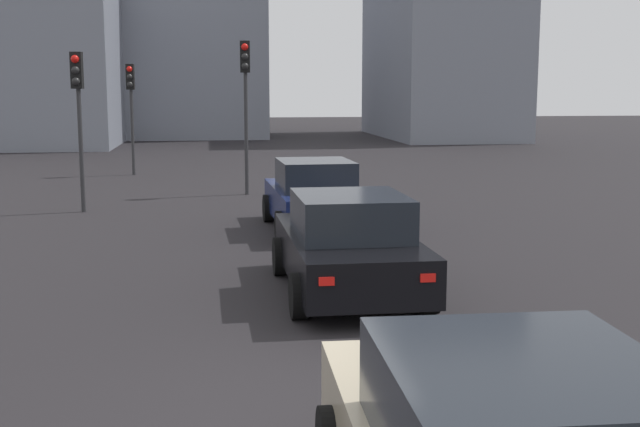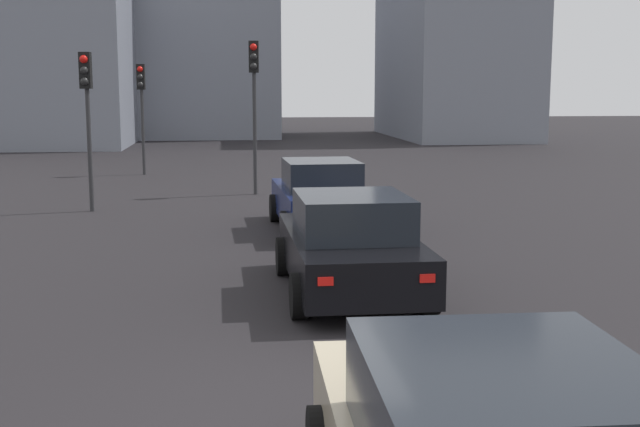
{
  "view_description": "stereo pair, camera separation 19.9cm",
  "coord_description": "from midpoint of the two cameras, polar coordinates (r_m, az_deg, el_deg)",
  "views": [
    {
      "loc": [
        -7.34,
        0.45,
        3.11
      ],
      "look_at": [
        3.18,
        -0.96,
        1.47
      ],
      "focal_mm": 45.62,
      "sensor_mm": 36.0,
      "label": 1
    },
    {
      "loc": [
        -7.37,
        0.25,
        3.11
      ],
      "look_at": [
        3.18,
        -0.96,
        1.47
      ],
      "focal_mm": 45.62,
      "sensor_mm": 36.0,
      "label": 2
    }
  ],
  "objects": [
    {
      "name": "traffic_light_far_left",
      "position": [
        23.83,
        -4.4,
        8.95
      ],
      "size": [
        0.32,
        0.3,
        4.45
      ],
      "rotation": [
        0.0,
        0.0,
        3.05
      ],
      "color": "#2D2D30",
      "rests_on": "ground_plane"
    },
    {
      "name": "traffic_light_near_right",
      "position": [
        29.96,
        -12.23,
        8.1
      ],
      "size": [
        0.32,
        0.3,
        3.95
      ],
      "rotation": [
        0.0,
        0.0,
        3.05
      ],
      "color": "#2D2D30",
      "rests_on": "ground_plane"
    },
    {
      "name": "car_black_left_second",
      "position": [
        12.33,
        2.59,
        -2.27
      ],
      "size": [
        4.33,
        2.07,
        1.55
      ],
      "rotation": [
        0.0,
        0.0,
        0.01
      ],
      "color": "black",
      "rests_on": "ground_plane"
    },
    {
      "name": "building_facade_left",
      "position": [
        53.09,
        9.4,
        13.3
      ],
      "size": [
        14.62,
        7.19,
        14.77
      ],
      "primitive_type": "cube",
      "color": "gray",
      "rests_on": "ground_plane"
    },
    {
      "name": "building_facade_center",
      "position": [
        55.14,
        -8.48,
        13.21
      ],
      "size": [
        11.59,
        10.16,
        14.89
      ],
      "primitive_type": "cube",
      "color": "gray",
      "rests_on": "ground_plane"
    },
    {
      "name": "building_facade_right",
      "position": [
        49.01,
        -18.2,
        10.03
      ],
      "size": [
        14.05,
        9.13,
        9.07
      ],
      "primitive_type": "cube",
      "color": "gray",
      "rests_on": "ground_plane"
    },
    {
      "name": "car_navy_left_lead",
      "position": [
        17.84,
        0.33,
        1.19
      ],
      "size": [
        4.26,
        2.08,
        1.56
      ],
      "rotation": [
        0.0,
        0.0,
        0.03
      ],
      "color": "#141E4C",
      "rests_on": "ground_plane"
    },
    {
      "name": "traffic_light_near_left",
      "position": [
        21.2,
        -15.79,
        7.83
      ],
      "size": [
        0.33,
        0.3,
        3.99
      ],
      "rotation": [
        0.0,
        0.0,
        3.01
      ],
      "color": "#2D2D30",
      "rests_on": "ground_plane"
    }
  ]
}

